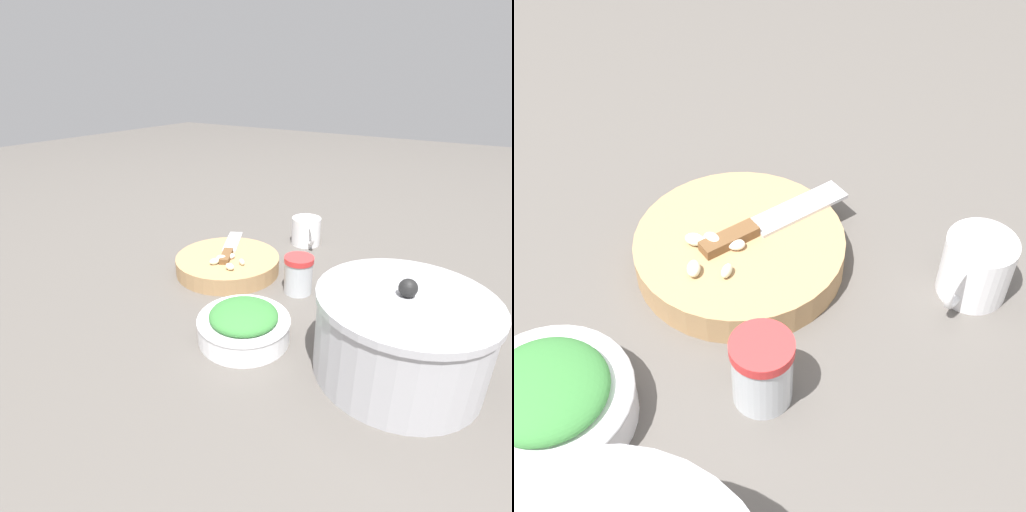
% 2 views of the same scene
% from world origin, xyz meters
% --- Properties ---
extents(ground_plane, '(5.00, 5.00, 0.00)m').
position_xyz_m(ground_plane, '(0.00, 0.00, 0.00)').
color(ground_plane, '#56514C').
extents(cutting_board, '(0.25, 0.25, 0.04)m').
position_xyz_m(cutting_board, '(0.01, -0.12, 0.02)').
color(cutting_board, tan).
rests_on(cutting_board, ground_plane).
extents(chef_knife, '(0.19, 0.12, 0.01)m').
position_xyz_m(chef_knife, '(-0.02, -0.13, 0.04)').
color(chef_knife, brown).
rests_on(chef_knife, cutting_board).
extents(garlic_cloves, '(0.07, 0.08, 0.02)m').
position_xyz_m(garlic_cloves, '(0.05, -0.09, 0.05)').
color(garlic_cloves, '#F1E0CD').
rests_on(garlic_cloves, cutting_board).
extents(herb_bowl, '(0.17, 0.17, 0.07)m').
position_xyz_m(herb_bowl, '(0.22, 0.07, 0.03)').
color(herb_bowl, white).
rests_on(herb_bowl, ground_plane).
extents(spice_jar, '(0.06, 0.06, 0.08)m').
position_xyz_m(spice_jar, '(0.01, 0.07, 0.04)').
color(spice_jar, silver).
rests_on(spice_jar, ground_plane).
extents(coffee_mug, '(0.09, 0.09, 0.08)m').
position_xyz_m(coffee_mug, '(-0.25, -0.03, 0.04)').
color(coffee_mug, white).
rests_on(coffee_mug, ground_plane).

